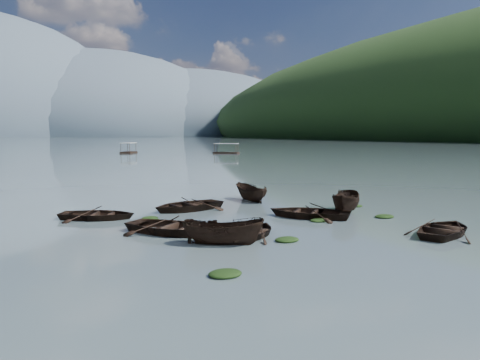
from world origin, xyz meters
name	(u,v)px	position (x,y,z in m)	size (l,w,h in m)	color
ground_plane	(361,249)	(0.00, 0.00, 0.00)	(2400.00, 2400.00, 0.00)	#516165
haze_mtn_c	(96,136)	(140.00, 900.00, 0.00)	(520.00, 520.00, 260.00)	#475666
haze_mtn_d	(186,136)	(320.00, 900.00, 0.00)	(520.00, 520.00, 220.00)	#475666
rowboat_0	(171,233)	(-6.50, 6.91, 0.00)	(3.58, 5.01, 1.04)	black
rowboat_1	(251,236)	(-3.16, 4.47, 0.00)	(2.97, 4.16, 0.86)	black
rowboat_2	(223,244)	(-5.13, 3.49, 0.00)	(1.43, 3.81, 1.47)	black
rowboat_3	(309,217)	(2.49, 7.54, 0.00)	(3.52, 4.93, 1.02)	black
rowboat_4	(445,234)	(5.82, 0.41, 0.00)	(3.24, 4.53, 0.94)	black
rowboat_5	(346,213)	(5.55, 7.75, 0.00)	(1.61, 4.29, 1.66)	black
rowboat_6	(98,219)	(-9.18, 12.72, 0.00)	(3.19, 4.47, 0.93)	black
rowboat_7	(188,210)	(-3.21, 13.40, 0.00)	(3.57, 5.00, 1.04)	black
rowboat_8	(251,201)	(2.53, 15.28, 0.00)	(1.45, 3.86, 1.49)	black
weed_clump_0	(225,276)	(-7.04, -0.88, 0.00)	(1.26, 1.03, 0.27)	black
weed_clump_1	(246,240)	(-3.77, 3.81, 0.00)	(1.12, 0.90, 0.25)	black
weed_clump_2	(287,241)	(-2.14, 2.73, 0.00)	(1.21, 0.96, 0.26)	black
weed_clump_3	(318,221)	(2.18, 6.16, 0.00)	(1.02, 0.86, 0.23)	black
weed_clump_4	(384,218)	(6.53, 5.38, 0.00)	(1.23, 0.98, 0.25)	black
weed_clump_5	(150,219)	(-6.35, 11.40, 0.00)	(1.00, 0.80, 0.21)	black
weed_clump_6	(153,220)	(-6.34, 10.79, 0.00)	(0.82, 0.69, 0.17)	black
weed_clump_7	(356,207)	(7.80, 9.49, 0.00)	(1.02, 0.81, 0.22)	black
pontoon_centre	(129,153)	(14.44, 105.28, 0.00)	(2.80, 6.71, 2.57)	black
pontoon_right	(226,154)	(35.94, 91.65, 0.00)	(2.68, 6.43, 2.46)	black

